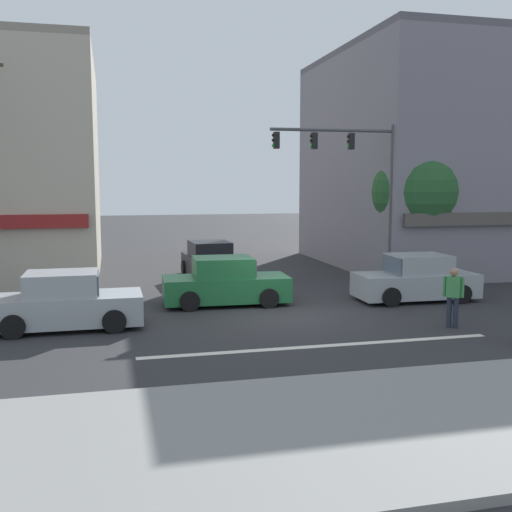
% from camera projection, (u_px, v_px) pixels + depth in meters
% --- Properties ---
extents(ground_plane, '(120.00, 120.00, 0.00)m').
position_uv_depth(ground_plane, '(282.00, 316.00, 18.11)').
color(ground_plane, '#2B2B2D').
extents(lane_marking_stripe, '(9.00, 0.24, 0.01)m').
position_uv_depth(lane_marking_stripe, '(322.00, 346.00, 14.73)').
color(lane_marking_stripe, silver).
rests_on(lane_marking_stripe, ground).
extents(sidewalk_curb, '(40.00, 5.00, 0.16)m').
position_uv_depth(sidewalk_curb, '(425.00, 421.00, 9.90)').
color(sidewalk_curb, gray).
rests_on(sidewalk_curb, ground).
extents(building_right_corner, '(13.69, 12.03, 10.25)m').
position_uv_depth(building_right_corner, '(467.00, 160.00, 29.76)').
color(building_right_corner, slate).
rests_on(building_right_corner, ground).
extents(street_tree, '(3.51, 3.51, 5.41)m').
position_uv_depth(street_tree, '(415.00, 192.00, 24.22)').
color(street_tree, '#4C3823').
rests_on(street_tree, ground).
extents(traffic_light_mast, '(4.89, 0.39, 6.20)m').
position_uv_depth(traffic_light_mast, '(360.00, 175.00, 22.61)').
color(traffic_light_mast, '#47474C').
rests_on(traffic_light_mast, ground).
extents(sedan_parked_curbside, '(4.14, 1.96, 1.58)m').
position_uv_depth(sedan_parked_curbside, '(416.00, 280.00, 20.44)').
color(sedan_parked_curbside, '#999EA3').
rests_on(sedan_parked_curbside, ground).
extents(sedan_waiting_far, '(2.05, 4.18, 1.58)m').
position_uv_depth(sedan_waiting_far, '(209.00, 262.00, 25.14)').
color(sedan_waiting_far, black).
rests_on(sedan_waiting_far, ground).
extents(sedan_approaching_near, '(4.10, 1.89, 1.58)m').
position_uv_depth(sedan_approaching_near, '(65.00, 303.00, 16.43)').
color(sedan_approaching_near, '#999EA3').
rests_on(sedan_approaching_near, ground).
extents(sedan_crossing_leftbound, '(4.16, 2.00, 1.58)m').
position_uv_depth(sedan_crossing_leftbound, '(225.00, 283.00, 19.72)').
color(sedan_crossing_leftbound, '#1E6033').
rests_on(sedan_crossing_leftbound, ground).
extents(pedestrian_mid_crossing, '(0.46, 0.40, 1.67)m').
position_uv_depth(pedestrian_mid_crossing, '(453.00, 294.00, 16.51)').
color(pedestrian_mid_crossing, '#232838').
rests_on(pedestrian_mid_crossing, ground).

